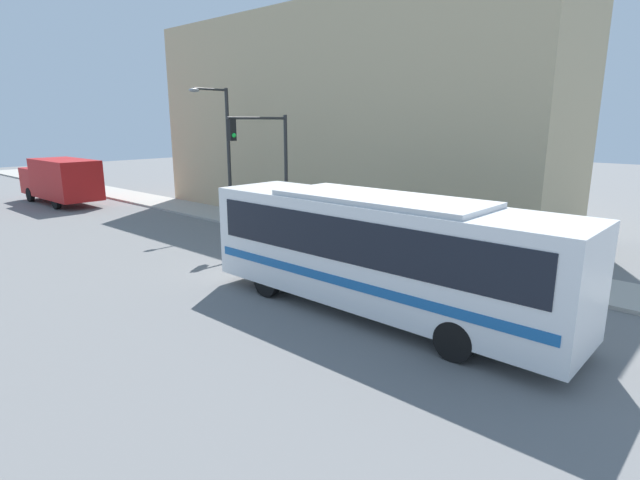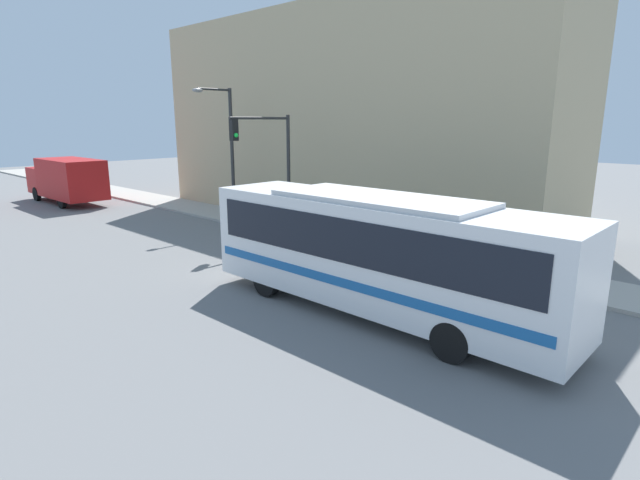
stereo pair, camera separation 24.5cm
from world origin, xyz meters
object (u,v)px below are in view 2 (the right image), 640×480
traffic_light_pole (269,153)px  pedestrian_near_corner (389,223)px  pedestrian_mid_block (267,206)px  city_bus (377,248)px  fire_hydrant (458,256)px  delivery_truck (67,179)px  parking_meter (317,219)px  street_lamp (227,143)px

traffic_light_pole → pedestrian_near_corner: bearing=-69.0°
pedestrian_mid_block → traffic_light_pole: bearing=-126.9°
city_bus → pedestrian_mid_block: (5.90, 11.28, -0.89)m
fire_hydrant → pedestrian_near_corner: 3.81m
city_bus → delivery_truck: (1.70, 25.60, -0.30)m
fire_hydrant → pedestrian_near_corner: pedestrian_near_corner is taller
delivery_truck → pedestrian_mid_block: (4.20, -14.32, -0.59)m
traffic_light_pole → pedestrian_near_corner: size_ratio=2.87×
fire_hydrant → pedestrian_near_corner: size_ratio=0.44×
pedestrian_mid_block → pedestrian_near_corner: bearing=-88.1°
traffic_light_pole → parking_meter: 3.50m
traffic_light_pole → street_lamp: size_ratio=0.80×
fire_hydrant → street_lamp: (-0.05, 12.98, 3.51)m
parking_meter → pedestrian_near_corner: (0.96, -3.15, 0.11)m
street_lamp → pedestrian_near_corner: bearing=-83.8°
city_bus → street_lamp: size_ratio=1.59×
city_bus → traffic_light_pole: traffic_light_pole is taller
fire_hydrant → traffic_light_pole: 9.31m
traffic_light_pole → parking_meter: bearing=-62.8°
pedestrian_near_corner → street_lamp: bearing=96.2°
pedestrian_mid_block → fire_hydrant: bearing=-93.8°
parking_meter → pedestrian_near_corner: 3.29m
city_bus → pedestrian_mid_block: 12.76m
pedestrian_near_corner → pedestrian_mid_block: pedestrian_near_corner is taller
delivery_truck → parking_meter: 18.81m
city_bus → parking_meter: 8.85m
delivery_truck → pedestrian_mid_block: bearing=-73.6°
street_lamp → fire_hydrant: bearing=-89.8°
parking_meter → street_lamp: size_ratio=0.18×
street_lamp → city_bus: bearing=-111.1°
parking_meter → pedestrian_mid_block: bearing=80.2°
traffic_light_pole → city_bus: bearing=-115.0°
pedestrian_mid_block → delivery_truck: bearing=106.4°
parking_meter → pedestrian_mid_block: (0.72, 4.15, 0.01)m
traffic_light_pole → pedestrian_mid_block: size_ratio=3.17×
city_bus → pedestrian_near_corner: bearing=33.2°
delivery_truck → fire_hydrant: bearing=-82.1°
street_lamp → pedestrian_near_corner: street_lamp is taller
city_bus → delivery_truck: bearing=86.5°
delivery_truck → parking_meter: size_ratio=6.05×
street_lamp → pedestrian_mid_block: street_lamp is taller
city_bus → fire_hydrant: city_bus is taller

